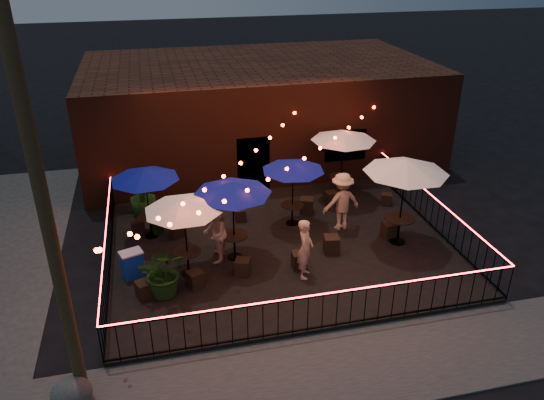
% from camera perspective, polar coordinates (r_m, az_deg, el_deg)
% --- Properties ---
extents(ground, '(110.00, 110.00, 0.00)m').
position_cam_1_polar(ground, '(14.65, 2.86, -9.26)').
color(ground, black).
rests_on(ground, ground).
extents(patio, '(10.00, 8.00, 0.15)m').
position_cam_1_polar(patio, '(16.21, 0.92, -5.05)').
color(patio, black).
rests_on(patio, ground).
extents(sidewalk, '(18.00, 2.50, 0.05)m').
position_cam_1_polar(sidewalk, '(12.27, 7.24, -17.73)').
color(sidewalk, '#3B3836').
rests_on(sidewalk, ground).
extents(brick_building, '(14.00, 8.00, 4.00)m').
position_cam_1_polar(brick_building, '(22.81, -1.57, 9.71)').
color(brick_building, '#3B1A10').
rests_on(brick_building, ground).
extents(utility_pole, '(0.26, 0.26, 8.00)m').
position_cam_1_polar(utility_pole, '(10.09, -22.96, -2.54)').
color(utility_pole, '#3E2F19').
rests_on(utility_pole, ground).
extents(fence_front, '(10.00, 0.04, 1.04)m').
position_cam_1_polar(fence_front, '(12.73, 5.45, -11.90)').
color(fence_front, black).
rests_on(fence_front, patio).
extents(fence_left, '(0.04, 8.00, 1.04)m').
position_cam_1_polar(fence_left, '(15.61, -17.23, -5.19)').
color(fence_left, black).
rests_on(fence_left, patio).
extents(fence_right, '(0.04, 8.00, 1.04)m').
position_cam_1_polar(fence_right, '(17.69, 16.84, -1.25)').
color(fence_right, black).
rests_on(fence_right, patio).
extents(festoon_lights, '(10.02, 8.72, 1.32)m').
position_cam_1_polar(festoon_lights, '(14.62, -2.57, 2.08)').
color(festoon_lights, '#FB290E').
rests_on(festoon_lights, ground).
extents(cafe_table_0, '(2.78, 2.78, 2.31)m').
position_cam_1_polar(cafe_table_0, '(14.00, -9.52, -0.59)').
color(cafe_table_0, black).
rests_on(cafe_table_0, patio).
extents(cafe_table_1, '(2.57, 2.57, 2.28)m').
position_cam_1_polar(cafe_table_1, '(16.13, -13.54, 2.63)').
color(cafe_table_1, black).
rests_on(cafe_table_1, patio).
extents(cafe_table_2, '(2.41, 2.41, 2.42)m').
position_cam_1_polar(cafe_table_2, '(14.56, -4.28, 1.21)').
color(cafe_table_2, black).
rests_on(cafe_table_2, patio).
extents(cafe_table_3, '(2.42, 2.42, 2.20)m').
position_cam_1_polar(cafe_table_3, '(16.47, 2.28, 3.62)').
color(cafe_table_3, black).
rests_on(cafe_table_3, patio).
extents(cafe_table_4, '(3.24, 3.24, 2.71)m').
position_cam_1_polar(cafe_table_4, '(15.68, 14.24, 3.43)').
color(cafe_table_4, black).
rests_on(cafe_table_4, patio).
extents(cafe_table_5, '(2.82, 2.82, 2.49)m').
position_cam_1_polar(cafe_table_5, '(18.45, 7.72, 6.81)').
color(cafe_table_5, black).
rests_on(cafe_table_5, patio).
extents(bistro_chair_0, '(0.51, 0.51, 0.47)m').
position_cam_1_polar(bistro_chair_0, '(14.24, -13.53, -9.35)').
color(bistro_chair_0, black).
rests_on(bistro_chair_0, patio).
extents(bistro_chair_1, '(0.51, 0.51, 0.45)m').
position_cam_1_polar(bistro_chair_1, '(14.40, -8.27, -8.40)').
color(bistro_chair_1, black).
rests_on(bistro_chair_1, patio).
extents(bistro_chair_2, '(0.44, 0.44, 0.44)m').
position_cam_1_polar(bistro_chair_2, '(17.21, -14.23, -2.82)').
color(bistro_chair_2, black).
rests_on(bistro_chair_2, patio).
extents(bistro_chair_3, '(0.52, 0.52, 0.47)m').
position_cam_1_polar(bistro_chair_3, '(16.78, -10.20, -3.13)').
color(bistro_chair_3, black).
rests_on(bistro_chair_3, patio).
extents(bistro_chair_4, '(0.50, 0.50, 0.45)m').
position_cam_1_polar(bistro_chair_4, '(14.76, -3.18, -7.19)').
color(bistro_chair_4, black).
rests_on(bistro_chair_4, patio).
extents(bistro_chair_5, '(0.42, 0.42, 0.47)m').
position_cam_1_polar(bistro_chair_5, '(15.03, 2.93, -6.46)').
color(bistro_chair_5, black).
rests_on(bistro_chair_5, patio).
extents(bistro_chair_6, '(0.35, 0.35, 0.40)m').
position_cam_1_polar(bistro_chair_6, '(17.47, -3.43, -1.59)').
color(bistro_chair_6, black).
rests_on(bistro_chair_6, patio).
extents(bistro_chair_7, '(0.55, 0.55, 0.50)m').
position_cam_1_polar(bistro_chair_7, '(17.96, 3.74, -0.59)').
color(bistro_chair_7, black).
rests_on(bistro_chair_7, patio).
extents(bistro_chair_8, '(0.50, 0.50, 0.51)m').
position_cam_1_polar(bistro_chair_8, '(15.79, 6.39, -4.76)').
color(bistro_chair_8, black).
rests_on(bistro_chair_8, patio).
extents(bistro_chair_9, '(0.43, 0.43, 0.47)m').
position_cam_1_polar(bistro_chair_9, '(16.87, 12.48, -3.19)').
color(bistro_chair_9, black).
rests_on(bistro_chair_9, patio).
extents(bistro_chair_10, '(0.44, 0.44, 0.48)m').
position_cam_1_polar(bistro_chair_10, '(18.57, 6.39, 0.20)').
color(bistro_chair_10, black).
rests_on(bistro_chair_10, patio).
extents(bistro_chair_11, '(0.45, 0.45, 0.40)m').
position_cam_1_polar(bistro_chair_11, '(18.91, 12.20, 0.11)').
color(bistro_chair_11, black).
rests_on(bistro_chair_11, patio).
extents(patron_a, '(0.63, 0.74, 1.73)m').
position_cam_1_polar(patron_a, '(14.34, 3.59, -5.25)').
color(patron_a, beige).
rests_on(patron_a, patio).
extents(patron_b, '(0.89, 1.03, 1.82)m').
position_cam_1_polar(patron_b, '(15.05, -6.19, -3.54)').
color(patron_b, beige).
rests_on(patron_b, patio).
extents(patron_c, '(1.31, 0.85, 1.90)m').
position_cam_1_polar(patron_c, '(16.76, 7.50, -0.17)').
color(patron_c, tan).
rests_on(patron_c, patio).
extents(potted_shrub_a, '(1.34, 1.19, 1.40)m').
position_cam_1_polar(potted_shrub_a, '(13.97, -11.46, -7.55)').
color(potted_shrub_a, '#1B3C0F').
rests_on(potted_shrub_a, patio).
extents(potted_shrub_b, '(0.70, 0.58, 1.20)m').
position_cam_1_polar(potted_shrub_b, '(16.86, -12.05, -1.73)').
color(potted_shrub_b, '#184112').
rests_on(potted_shrub_b, patio).
extents(potted_shrub_c, '(1.05, 1.05, 1.55)m').
position_cam_1_polar(potted_shrub_c, '(18.02, -13.76, 0.61)').
color(potted_shrub_c, '#1E4013').
rests_on(potted_shrub_c, patio).
extents(cooler, '(0.70, 0.59, 0.78)m').
position_cam_1_polar(cooler, '(15.04, -14.79, -6.67)').
color(cooler, '#103DBA').
rests_on(cooler, patio).
extents(boulder, '(1.01, 0.91, 0.67)m').
position_cam_1_polar(boulder, '(12.00, -20.75, -18.83)').
color(boulder, '#3F3F3B').
rests_on(boulder, ground).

